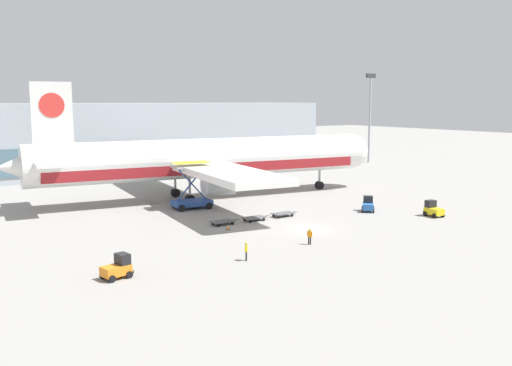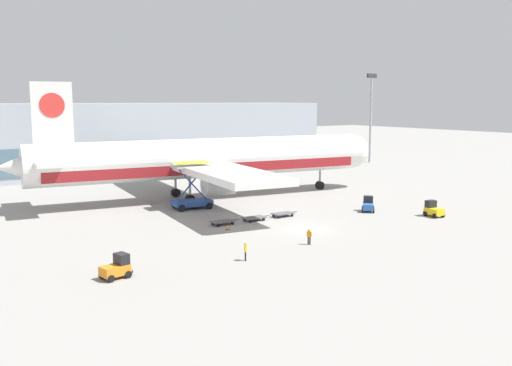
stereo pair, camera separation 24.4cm
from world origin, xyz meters
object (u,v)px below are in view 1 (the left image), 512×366
Objects in this scene: light_mast at (370,111)px; baggage_dolly_lead at (223,222)px; baggage_tug_foreground at (118,268)px; ground_crew_near at (310,235)px; baggage_dolly_second at (254,218)px; baggage_dolly_third at (283,214)px; baggage_tug_mid at (433,210)px; ground_crew_far at (246,250)px; scissor_lift_loader at (192,191)px; airplane_main at (203,160)px; traffic_cone_near at (228,227)px; baggage_tug_far at (368,205)px.

baggage_dolly_lead is at bearing -148.63° from light_mast.
baggage_dolly_lead is (17.76, 12.51, -0.49)m from baggage_tug_foreground.
ground_crew_near is at bearing -79.03° from baggage_dolly_lead.
baggage_dolly_third is (4.43, 0.04, 0.00)m from baggage_dolly_second.
baggage_tug_mid is 1.50× the size of ground_crew_far.
baggage_tug_mid is at bearing -36.36° from scissor_lift_loader.
baggage_tug_mid is at bearing -23.68° from baggage_dolly_lead.
scissor_lift_loader is at bearing 40.13° from baggage_tug_foreground.
ground_crew_near reaches higher than baggage_dolly_lead.
ground_crew_near is at bearing -116.07° from baggage_dolly_third.
airplane_main is 92.03× the size of traffic_cone_near.
baggage_tug_foreground is at bearing -121.76° from scissor_lift_loader.
airplane_main is 22.19× the size of baggage_tug_mid.
ground_crew_near is (2.47, -12.98, 0.57)m from baggage_dolly_lead.
light_mast is at bearing -0.61° from baggage_tug_far.
baggage_tug_foreground is at bearing 118.51° from ground_crew_far.
baggage_dolly_third is (1.63, -17.44, -5.45)m from airplane_main.
ground_crew_far reaches higher than ground_crew_near.
traffic_cone_near is (-0.88, -2.55, -0.08)m from baggage_dolly_lead.
light_mast is 61.69m from airplane_main.
baggage_tug_mid reaches higher than baggage_dolly_lead.
ground_crew_far reaches higher than baggage_dolly_third.
traffic_cone_near is (5.25, 11.67, -0.72)m from ground_crew_far.
baggage_tug_foreground is 38.91m from baggage_tug_far.
ground_crew_far is at bearing -113.13° from baggage_dolly_lead.
baggage_tug_mid reaches higher than baggage_dolly_third.
airplane_main reaches higher than ground_crew_far.
ground_crew_near is 8.69m from ground_crew_far.
light_mast is at bearing 33.54° from baggage_dolly_second.
baggage_tug_far is (37.93, 8.66, 0.00)m from baggage_tug_foreground.
ground_crew_near reaches higher than baggage_dolly_third.
baggage_dolly_lead is (-20.17, 3.84, -0.49)m from baggage_tug_far.
baggage_tug_mid is (42.34, 1.63, 0.00)m from baggage_tug_foreground.
baggage_dolly_second is at bearing -179.27° from baggage_dolly_third.
light_mast reaches higher than ground_crew_near.
baggage_tug_foreground is (-82.16, -51.77, -11.30)m from light_mast.
baggage_tug_mid is at bearing -128.46° from light_mast.
airplane_main is 21.78× the size of baggage_tug_foreground.
airplane_main is 22.04m from traffic_cone_near.
ground_crew_far is (-13.27, -31.45, -4.81)m from airplane_main.
airplane_main reaches higher than baggage_tug_mid.
baggage_dolly_third is at bearing 0.73° from baggage_dolly_second.
baggage_tug_foreground is at bearing -154.97° from baggage_dolly_third.
light_mast is 62.79m from baggage_tug_far.
baggage_dolly_second is (4.33, -0.27, 0.00)m from baggage_dolly_lead.
airplane_main is 33.19× the size of ground_crew_far.
baggage_dolly_lead is at bearing 70.98° from traffic_cone_near.
baggage_tug_far reaches higher than ground_crew_near.
baggage_dolly_second is (2.47, -11.48, -1.97)m from scissor_lift_loader.
baggage_tug_mid is at bearing -18.10° from traffic_cone_near.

